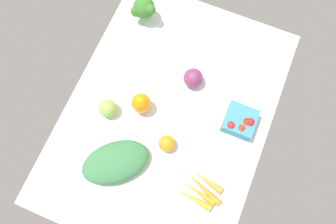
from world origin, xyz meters
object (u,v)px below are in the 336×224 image
object	(u,v)px
red_onion_center	(193,78)
broccoli_head	(143,8)
leafy_greens_clump	(115,162)
heirloom_tomato_orange	(167,143)
berry_basket	(240,121)
carrot_bunch	(199,190)
heirloom_tomato_green	(108,108)
bell_pepper_orange	(141,103)

from	to	relation	value
red_onion_center	broccoli_head	bearing A→B (deg)	-123.30
leafy_greens_clump	heirloom_tomato_orange	distance (cm)	19.73
broccoli_head	leafy_greens_clump	size ratio (longest dim) A/B	0.47
leafy_greens_clump	berry_basket	bearing A→B (deg)	130.80
red_onion_center	leafy_greens_clump	distance (cm)	43.37
berry_basket	carrot_bunch	bearing A→B (deg)	-9.92
broccoli_head	heirloom_tomato_green	distance (cm)	43.49
broccoli_head	bell_pepper_orange	xyz separation A→B (cm)	(36.89, 15.27, -1.99)
berry_basket	leafy_greens_clump	bearing A→B (deg)	-49.20
broccoli_head	berry_basket	distance (cm)	59.63
carrot_bunch	heirloom_tomato_orange	size ratio (longest dim) A/B	2.71
red_onion_center	leafy_greens_clump	xyz separation A→B (cm)	(41.02, -14.09, -0.62)
red_onion_center	bell_pepper_orange	world-z (taller)	bell_pepper_orange
heirloom_tomato_orange	berry_basket	distance (cm)	28.68
carrot_bunch	bell_pepper_orange	xyz separation A→B (cm)	(-20.83, -31.75, 3.69)
leafy_greens_clump	heirloom_tomato_green	xyz separation A→B (cm)	(-17.26, -11.27, 0.35)
leafy_greens_clump	carrot_bunch	size ratio (longest dim) A/B	1.45
broccoli_head	bell_pepper_orange	size ratio (longest dim) A/B	1.15
heirloom_tomato_green	bell_pepper_orange	size ratio (longest dim) A/B	0.71
heirloom_tomato_orange	carrot_bunch	bearing A→B (deg)	57.91
broccoli_head	red_onion_center	xyz separation A→B (cm)	(19.40, 29.53, -3.19)
carrot_bunch	berry_basket	bearing A→B (deg)	170.08
heirloom_tomato_green	carrot_bunch	bearing A→B (deg)	71.23
red_onion_center	heirloom_tomato_orange	world-z (taller)	red_onion_center
leafy_greens_clump	bell_pepper_orange	size ratio (longest dim) A/B	2.45
heirloom_tomato_green	heirloom_tomato_orange	bearing A→B (deg)	81.54
broccoli_head	heirloom_tomato_green	size ratio (longest dim) A/B	1.62
heirloom_tomato_orange	bell_pepper_orange	world-z (taller)	bell_pepper_orange
red_onion_center	bell_pepper_orange	size ratio (longest dim) A/B	0.76
broccoli_head	berry_basket	size ratio (longest dim) A/B	1.02
carrot_bunch	heirloom_tomato_green	distance (cm)	45.31
broccoli_head	carrot_bunch	size ratio (longest dim) A/B	0.68
leafy_greens_clump	carrot_bunch	xyz separation A→B (cm)	(-2.70, 31.57, -1.87)
leafy_greens_clump	heirloom_tomato_green	size ratio (longest dim) A/B	3.46
broccoli_head	berry_basket	bearing A→B (deg)	61.06
heirloom_tomato_orange	berry_basket	world-z (taller)	berry_basket
carrot_bunch	berry_basket	world-z (taller)	berry_basket
berry_basket	bell_pepper_orange	distance (cm)	37.72
red_onion_center	heirloom_tomato_green	xyz separation A→B (cm)	(23.75, -25.36, -0.27)
carrot_bunch	heirloom_tomato_green	size ratio (longest dim) A/B	2.39
broccoli_head	heirloom_tomato_orange	xyz separation A→B (cm)	(46.98, 29.90, -3.88)
red_onion_center	carrot_bunch	bearing A→B (deg)	24.53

